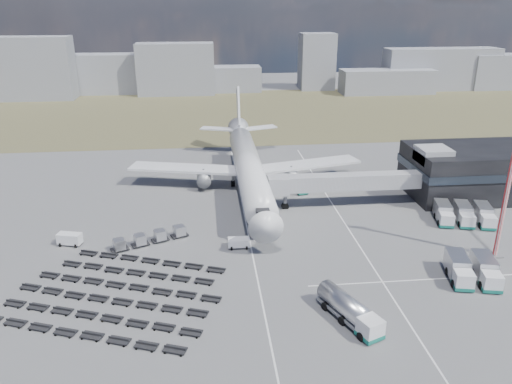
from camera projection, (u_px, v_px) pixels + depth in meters
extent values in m
plane|color=#565659|center=(266.00, 261.00, 78.25)|extent=(420.00, 420.00, 0.00)
cube|color=brown|center=(229.00, 112.00, 180.24)|extent=(420.00, 90.00, 0.01)
cube|color=silver|center=(251.00, 247.00, 82.69)|extent=(0.25, 110.00, 0.01)
cube|color=silver|center=(357.00, 242.00, 84.43)|extent=(0.25, 110.00, 0.01)
cube|color=silver|center=(442.00, 279.00, 73.24)|extent=(40.00, 0.25, 0.01)
cube|color=black|center=(482.00, 171.00, 103.32)|extent=(30.00, 16.00, 10.00)
cube|color=#262D38|center=(483.00, 166.00, 102.89)|extent=(30.40, 16.40, 1.60)
cube|color=#939399|center=(433.00, 155.00, 98.68)|extent=(6.00, 6.00, 3.00)
cube|color=#939399|center=(346.00, 182.00, 97.16)|extent=(29.80, 3.00, 3.00)
cube|color=#939399|center=(278.00, 185.00, 95.40)|extent=(4.00, 3.60, 3.40)
cylinder|color=slate|center=(285.00, 196.00, 96.94)|extent=(0.70, 0.70, 5.10)
cylinder|color=black|center=(285.00, 206.00, 97.70)|extent=(1.40, 0.90, 1.40)
cylinder|color=silver|center=(249.00, 168.00, 104.15)|extent=(5.60, 48.00, 5.60)
cone|color=silver|center=(264.00, 221.00, 79.58)|extent=(5.60, 5.00, 5.60)
cone|color=silver|center=(239.00, 132.00, 129.82)|extent=(5.60, 8.00, 5.60)
cube|color=black|center=(263.00, 211.00, 81.14)|extent=(2.20, 2.00, 0.80)
cube|color=silver|center=(187.00, 168.00, 107.97)|extent=(25.59, 11.38, 0.50)
cube|color=silver|center=(305.00, 164.00, 110.47)|extent=(25.59, 11.38, 0.50)
cylinder|color=slate|center=(204.00, 178.00, 107.07)|extent=(3.00, 5.00, 3.00)
cylinder|color=slate|center=(291.00, 175.00, 108.90)|extent=(3.00, 5.00, 3.00)
cube|color=silver|center=(218.00, 129.00, 131.00)|extent=(9.49, 5.63, 0.35)
cube|color=silver|center=(259.00, 128.00, 132.06)|extent=(9.49, 5.63, 0.35)
cube|color=silver|center=(238.00, 108.00, 130.54)|extent=(0.50, 9.06, 11.45)
cylinder|color=slate|center=(260.00, 229.00, 86.15)|extent=(0.50, 0.50, 2.50)
cylinder|color=slate|center=(233.00, 181.00, 109.02)|extent=(0.60, 0.60, 2.50)
cylinder|color=slate|center=(262.00, 180.00, 109.63)|extent=(0.60, 0.60, 2.50)
cylinder|color=black|center=(260.00, 233.00, 86.42)|extent=(0.50, 1.20, 1.20)
cube|color=gray|center=(24.00, 69.00, 199.59)|extent=(38.10, 12.00, 24.62)
cube|color=gray|center=(103.00, 74.00, 214.35)|extent=(32.82, 12.00, 16.51)
cube|color=gray|center=(176.00, 69.00, 211.09)|extent=(32.11, 12.00, 21.24)
cube|color=gray|center=(233.00, 79.00, 220.19)|extent=(24.33, 12.00, 10.74)
cube|color=gray|center=(317.00, 61.00, 222.98)|extent=(15.04, 12.00, 24.38)
cube|color=gray|center=(387.00, 81.00, 215.03)|extent=(39.98, 12.00, 10.15)
cube|color=gray|center=(441.00, 69.00, 223.15)|extent=(50.86, 12.00, 18.05)
cube|color=gray|center=(501.00, 72.00, 225.55)|extent=(29.84, 12.00, 15.31)
cube|color=silver|center=(370.00, 328.00, 59.80)|extent=(3.34, 3.34, 2.44)
cube|color=#126657|center=(370.00, 334.00, 60.14)|extent=(3.48, 3.48, 0.53)
cylinder|color=#BBBBC1|center=(343.00, 303.00, 63.86)|extent=(5.56, 8.36, 2.65)
cube|color=slate|center=(343.00, 311.00, 64.30)|extent=(5.46, 8.32, 0.37)
cylinder|color=black|center=(351.00, 319.00, 63.10)|extent=(2.99, 2.15, 1.17)
cube|color=silver|center=(239.00, 243.00, 82.19)|extent=(3.57, 2.06, 1.57)
cube|color=silver|center=(70.00, 239.00, 82.87)|extent=(4.20, 2.68, 2.11)
cube|color=silver|center=(299.00, 185.00, 106.03)|extent=(3.17, 5.61, 2.47)
cube|color=#126657|center=(299.00, 189.00, 106.40)|extent=(3.27, 5.71, 0.40)
cube|color=silver|center=(464.00, 280.00, 70.18)|extent=(3.02, 2.93, 2.44)
cube|color=#126657|center=(463.00, 286.00, 70.52)|extent=(3.15, 3.07, 0.50)
cube|color=#BBBBC1|center=(457.00, 264.00, 73.61)|extent=(3.70, 5.56, 2.88)
cube|color=silver|center=(491.00, 281.00, 69.78)|extent=(3.02, 2.93, 2.44)
cube|color=#126657|center=(490.00, 287.00, 70.12)|extent=(3.15, 3.07, 0.50)
cube|color=#BBBBC1|center=(483.00, 265.00, 73.21)|extent=(3.70, 5.56, 2.88)
cube|color=silver|center=(446.00, 220.00, 89.47)|extent=(2.90, 2.82, 2.31)
cube|color=#126657|center=(446.00, 224.00, 89.79)|extent=(3.03, 2.95, 0.47)
cube|color=#BBBBC1|center=(442.00, 210.00, 92.71)|extent=(3.61, 5.29, 2.73)
cube|color=silver|center=(467.00, 221.00, 89.01)|extent=(2.90, 2.82, 2.31)
cube|color=#126657|center=(466.00, 225.00, 89.33)|extent=(3.03, 2.95, 0.47)
cube|color=#BBBBC1|center=(462.00, 211.00, 92.25)|extent=(3.61, 5.29, 2.73)
cube|color=silver|center=(488.00, 222.00, 88.54)|extent=(2.90, 2.82, 2.31)
cube|color=#126657|center=(487.00, 227.00, 88.87)|extent=(3.03, 2.95, 0.47)
cube|color=#BBBBC1|center=(483.00, 212.00, 91.78)|extent=(3.61, 5.29, 2.73)
cube|color=black|center=(120.00, 249.00, 81.21)|extent=(3.27, 2.72, 0.19)
cube|color=#BBBBC1|center=(119.00, 244.00, 80.88)|extent=(2.28, 2.28, 1.62)
cube|color=black|center=(140.00, 244.00, 82.81)|extent=(3.27, 2.72, 0.19)
cube|color=#BBBBC1|center=(140.00, 239.00, 82.48)|extent=(2.28, 2.28, 1.62)
cube|color=black|center=(160.00, 240.00, 84.41)|extent=(3.27, 2.72, 0.19)
cube|color=#BBBBC1|center=(160.00, 235.00, 84.07)|extent=(2.28, 2.28, 1.62)
cube|color=black|center=(180.00, 235.00, 86.00)|extent=(3.27, 2.72, 0.19)
cube|color=#BBBBC1|center=(179.00, 230.00, 85.67)|extent=(2.28, 2.28, 1.62)
cube|color=black|center=(79.00, 333.00, 60.79)|extent=(27.49, 11.18, 0.65)
cube|color=black|center=(95.00, 315.00, 64.20)|extent=(27.49, 11.18, 0.65)
cube|color=black|center=(110.00, 299.00, 67.61)|extent=(27.49, 11.18, 0.65)
cube|color=black|center=(124.00, 285.00, 71.03)|extent=(27.49, 11.18, 0.65)
cube|color=black|center=(136.00, 272.00, 74.44)|extent=(24.11, 9.94, 0.65)
cube|color=black|center=(147.00, 260.00, 77.86)|extent=(24.11, 9.94, 0.65)
cylinder|color=red|center=(509.00, 183.00, 75.22)|extent=(0.70, 0.70, 24.86)
cube|color=#565659|center=(495.00, 255.00, 79.67)|extent=(1.99, 1.99, 0.30)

